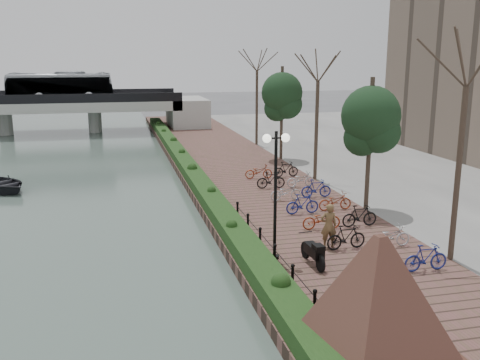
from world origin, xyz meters
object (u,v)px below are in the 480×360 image
object	(u,v)px
motorcycle	(313,251)
boat	(0,184)
granite_monument	(377,296)
pedestrian	(329,226)
lamppost	(276,168)

from	to	relation	value
motorcycle	boat	world-z (taller)	motorcycle
granite_monument	pedestrian	size ratio (longest dim) A/B	3.36
lamppost	motorcycle	distance (m)	3.31
granite_monument	lamppost	bearing A→B (deg)	93.93
lamppost	boat	size ratio (longest dim) A/B	1.08
lamppost	motorcycle	size ratio (longest dim) A/B	2.85
granite_monument	motorcycle	bearing A→B (deg)	83.63
granite_monument	lamppost	distance (m)	7.30
boat	lamppost	bearing A→B (deg)	-90.81
lamppost	pedestrian	xyz separation A→B (m)	(2.43, 0.66, -2.58)
pedestrian	boat	bearing A→B (deg)	-36.37
motorcycle	pedestrian	bearing A→B (deg)	49.05
granite_monument	boat	xyz separation A→B (m)	(-13.00, 22.66, -1.64)
lamppost	boat	world-z (taller)	lamppost
pedestrian	boat	world-z (taller)	pedestrian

